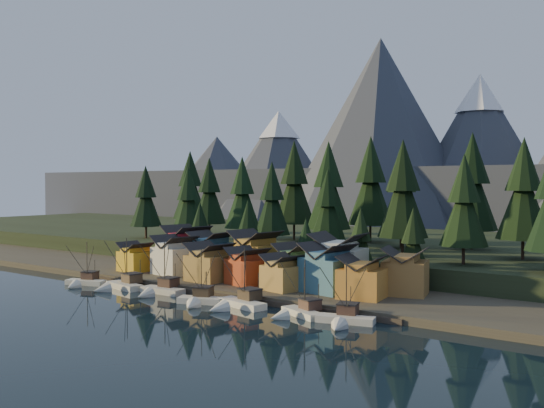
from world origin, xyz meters
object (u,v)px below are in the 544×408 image
Objects in this scene: house_back_0 at (186,246)px; boat_4 at (237,296)px; boat_1 at (120,279)px; boat_5 at (297,305)px; boat_6 at (344,312)px; house_front_0 at (135,256)px; house_back_1 at (211,251)px; boat_0 at (83,276)px; boat_2 at (159,283)px; house_front_1 at (175,254)px; boat_3 at (198,292)px.

boat_4 is at bearing -23.45° from house_back_0.
boat_4 is (33.03, 0.01, -0.05)m from boat_1.
house_back_0 is at bearing 176.22° from boat_5.
boat_4 is 22.40m from boat_6.
boat_4 is 1.13× the size of boat_5.
house_front_0 is 0.77× the size of house_back_1.
boat_2 reaches higher than boat_0.
boat_1 is 33.03m from boat_4.
boat_1 reaches higher than house_front_0.
house_front_1 is 0.86× the size of house_back_0.
boat_5 reaches higher than house_front_0.
boat_1 reaches higher than boat_0.
boat_4 is 1.62× the size of house_front_0.
house_front_1 is at bearing -129.24° from house_back_1.
house_front_0 is at bearing -153.57° from house_back_1.
boat_2 is 28.33m from house_back_0.
house_front_1 is at bearing -176.81° from boat_5.
boat_2 is 0.97× the size of boat_4.
boat_4 is at bearing -18.76° from house_front_1.
boat_3 is 1.06× the size of boat_5.
house_back_1 reaches higher than house_front_0.
house_back_0 is at bearing 167.54° from house_back_1.
boat_0 is at bearing -156.01° from boat_5.
house_back_0 is at bearing 109.03° from boat_1.
house_front_0 is 19.03m from house_back_1.
boat_0 is 35.67m from boat_3.
boat_3 is 31.51m from house_back_1.
boat_6 reaches higher than house_front_0.
boat_1 reaches higher than boat_3.
house_back_1 is (-27.12, 23.06, 4.37)m from boat_4.
boat_1 is 24.97m from boat_3.
boat_3 reaches higher than boat_5.
boat_0 is 0.87× the size of boat_1.
boat_0 is at bearing -176.33° from boat_2.
boat_2 is at bearing -171.43° from boat_4.
house_back_0 reaches higher than boat_6.
boat_4 is at bearing -9.37° from boat_3.
house_front_1 reaches higher than boat_0.
boat_3 is 1.04× the size of boat_6.
boat_2 is at bearing -11.61° from boat_0.
house_front_0 is at bearing 174.04° from boat_4.
boat_1 is at bearing -70.76° from house_back_0.
house_back_1 reaches higher than boat_0.
house_back_0 is (-50.08, 24.17, 5.10)m from boat_5.
boat_1 is at bearing -107.78° from house_back_1.
boat_1 is (10.75, 1.53, 0.33)m from boat_0.
house_front_0 is (-43.58, 13.62, 2.91)m from boat_4.
boat_1 reaches higher than boat_4.
boat_1 is at bearing -157.44° from boat_5.
boat_2 reaches higher than house_front_1.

